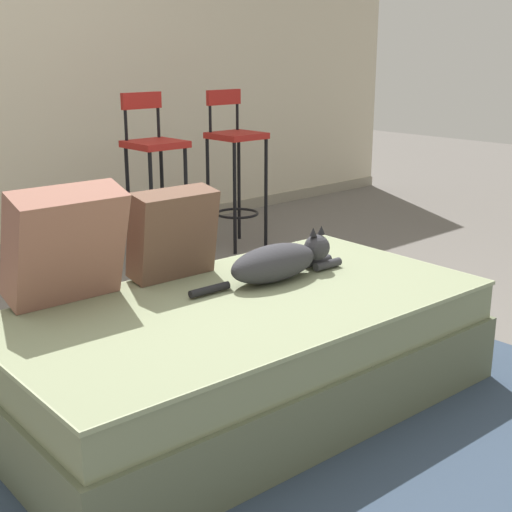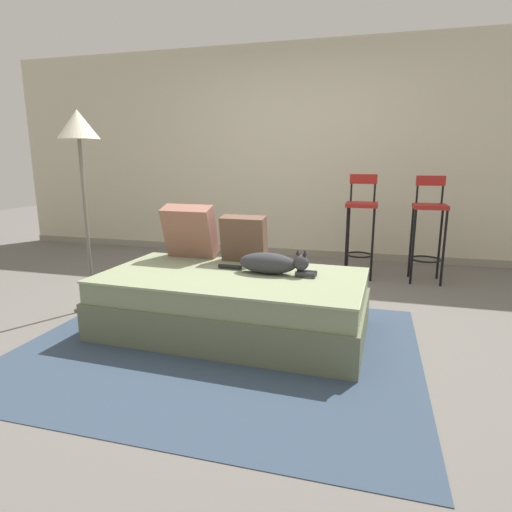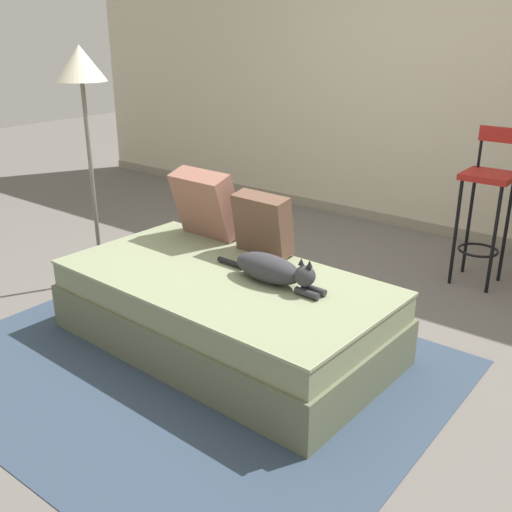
% 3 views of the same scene
% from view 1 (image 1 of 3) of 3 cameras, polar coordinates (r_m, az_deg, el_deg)
% --- Properties ---
extents(ground_plane, '(16.00, 16.00, 0.00)m').
position_cam_1_polar(ground_plane, '(3.13, -5.80, -9.02)').
color(ground_plane, '#66605B').
rests_on(ground_plane, ground).
extents(area_rug, '(2.57, 2.10, 0.01)m').
position_cam_1_polar(area_rug, '(2.66, 3.51, -13.75)').
color(area_rug, '#334256').
rests_on(area_rug, ground).
extents(couch, '(1.91, 1.06, 0.43)m').
position_cam_1_polar(couch, '(2.76, -0.91, -7.61)').
color(couch, '#636B50').
rests_on(couch, ground).
extents(throw_pillow_corner, '(0.43, 0.28, 0.44)m').
position_cam_1_polar(throw_pillow_corner, '(2.68, -15.03, 0.88)').
color(throw_pillow_corner, '#936051').
rests_on(throw_pillow_corner, couch).
extents(throw_pillow_middle, '(0.36, 0.19, 0.37)m').
position_cam_1_polar(throw_pillow_middle, '(2.91, -6.65, 1.80)').
color(throw_pillow_middle, brown).
rests_on(throw_pillow_middle, couch).
extents(cat, '(0.74, 0.19, 0.19)m').
position_cam_1_polar(cat, '(2.89, 1.89, -0.44)').
color(cat, '#333338').
rests_on(cat, couch).
extents(bar_stool_near_window, '(0.32, 0.32, 1.08)m').
position_cam_1_polar(bar_stool_near_window, '(4.49, -8.12, 7.08)').
color(bar_stool_near_window, black).
rests_on(bar_stool_near_window, ground).
extents(bar_stool_by_doorway, '(0.32, 0.32, 1.07)m').
position_cam_1_polar(bar_stool_by_doorway, '(4.89, -1.68, 7.82)').
color(bar_stool_by_doorway, black).
rests_on(bar_stool_by_doorway, ground).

